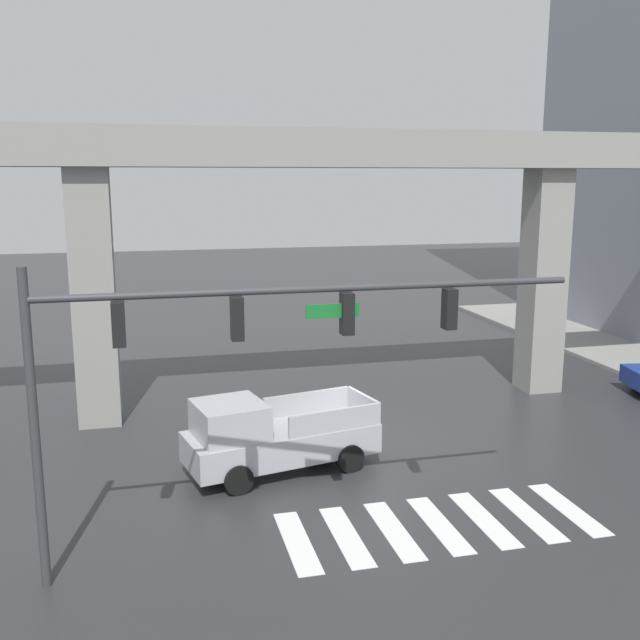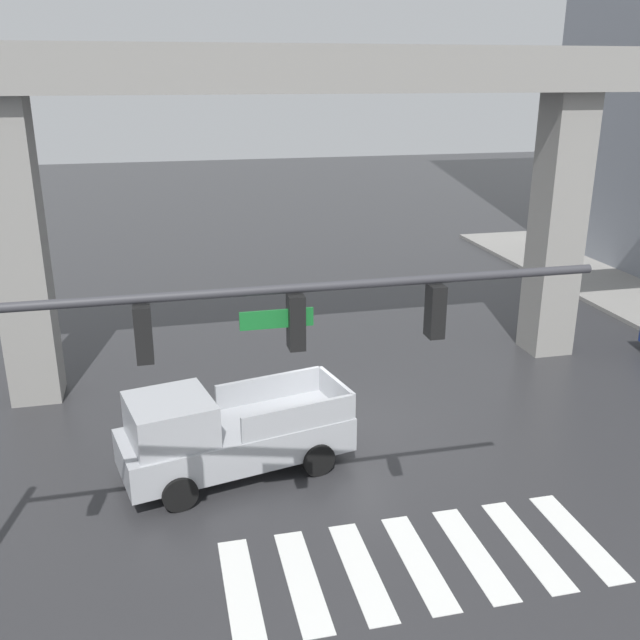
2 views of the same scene
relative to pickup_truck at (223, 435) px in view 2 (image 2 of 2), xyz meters
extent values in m
plane|color=#2D2D30|center=(3.16, 1.52, -0.99)|extent=(120.00, 120.00, 0.00)
cube|color=silver|center=(-0.14, -3.89, -0.98)|extent=(0.55, 2.80, 0.01)
cube|color=silver|center=(0.96, -3.89, -0.98)|extent=(0.55, 2.80, 0.01)
cube|color=silver|center=(2.06, -3.89, -0.98)|extent=(0.55, 2.80, 0.01)
cube|color=silver|center=(3.16, -3.89, -0.98)|extent=(0.55, 2.80, 0.01)
cube|color=silver|center=(4.26, -3.89, -0.98)|extent=(0.55, 2.80, 0.01)
cube|color=silver|center=(5.36, -3.89, -0.98)|extent=(0.55, 2.80, 0.01)
cube|color=silver|center=(6.46, -3.89, -0.98)|extent=(0.55, 2.80, 0.01)
cube|color=gray|center=(3.16, 5.26, 7.68)|extent=(50.54, 2.05, 1.20)
cube|color=gray|center=(-4.64, 5.26, 3.04)|extent=(1.30, 1.30, 8.06)
cube|color=gray|center=(10.97, 5.26, 3.04)|extent=(1.30, 1.30, 8.06)
cube|color=#A8AAAF|center=(0.29, 0.06, -0.21)|extent=(5.39, 2.95, 0.80)
cube|color=#A8AAAF|center=(-1.12, -0.25, 0.64)|extent=(2.04, 2.07, 0.90)
cube|color=#3F5160|center=(-1.58, -0.35, 0.64)|extent=(0.46, 1.65, 0.77)
cube|color=#A8AAAF|center=(1.60, -0.54, 0.49)|extent=(2.61, 0.67, 0.60)
cube|color=#A8AAAF|center=(1.23, 1.16, 0.49)|extent=(2.61, 0.67, 0.60)
cube|color=#A8AAAF|center=(2.74, 0.60, 0.49)|extent=(0.47, 1.73, 0.60)
cylinder|color=black|center=(-1.06, -1.16, -0.61)|extent=(0.80, 0.44, 0.76)
cylinder|color=black|center=(-1.44, 0.61, -0.61)|extent=(0.80, 0.44, 0.76)
cylinder|color=black|center=(2.03, -0.48, -0.61)|extent=(0.80, 0.44, 0.76)
cylinder|color=black|center=(1.64, 1.29, -0.61)|extent=(0.80, 0.44, 0.76)
cylinder|color=#38383D|center=(0.21, -4.37, 4.61)|extent=(10.80, 0.14, 0.14)
cube|color=black|center=(-1.39, -4.37, 4.09)|extent=(0.24, 0.32, 0.84)
sphere|color=red|center=(-1.39, -4.37, 4.35)|extent=(0.17, 0.17, 0.17)
cube|color=black|center=(0.81, -4.37, 4.09)|extent=(0.24, 0.32, 0.84)
sphere|color=red|center=(0.81, -4.37, 4.35)|extent=(0.17, 0.17, 0.17)
cube|color=black|center=(3.01, -4.37, 4.09)|extent=(0.24, 0.32, 0.84)
sphere|color=red|center=(3.01, -4.37, 4.35)|extent=(0.17, 0.17, 0.17)
cube|color=#19722D|center=(0.52, -4.37, 4.16)|extent=(1.10, 0.04, 0.28)
camera|label=1|loc=(-3.08, -17.91, 6.76)|focal=40.38mm
camera|label=2|loc=(-1.08, -14.03, 7.57)|focal=39.60mm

